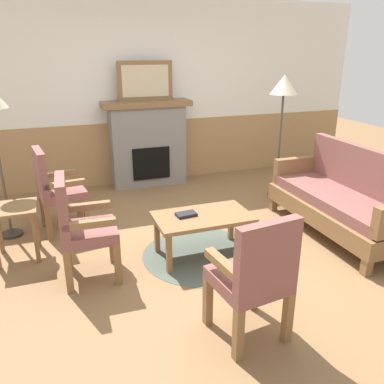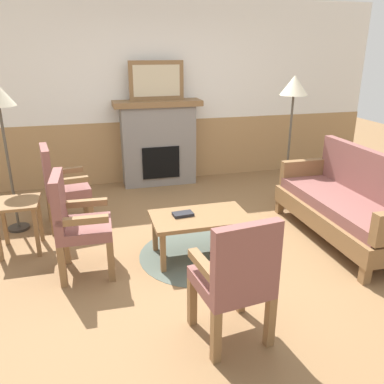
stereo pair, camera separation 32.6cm
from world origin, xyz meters
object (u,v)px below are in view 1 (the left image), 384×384
Objects in this scene: side_table at (14,218)px; floor_lamp_by_couch at (284,93)px; armchair_front_left at (255,274)px; fireplace at (148,143)px; couch at (341,200)px; armchair_near_fireplace at (55,187)px; armchair_by_window_left at (80,224)px; book_on_table at (186,214)px; framed_picture at (145,81)px; coffee_table at (203,220)px.

floor_lamp_by_couch reaches higher than side_table.
armchair_front_left reaches higher than side_table.
floor_lamp_by_couch is at bearing -35.29° from fireplace.
fireplace is at bearing 123.88° from couch.
armchair_near_fireplace is 1.14m from armchair_by_window_left.
armchair_near_fireplace is at bearing 138.78° from book_on_table.
book_on_table is at bearing 4.34° from armchair_by_window_left.
couch and armchair_near_fireplace have the same top height.
framed_picture is 1.45× the size of side_table.
side_table is 0.33× the size of floor_lamp_by_couch.
couch is 1.82m from book_on_table.
framed_picture is 0.48× the size of floor_lamp_by_couch.
book_on_table is at bearing -94.50° from fireplace.
fireplace reaches higher than book_on_table.
fireplace is at bearing 42.93° from armchair_near_fireplace.
book_on_table is 0.20× the size of armchair_front_left.
coffee_table is 1.19m from armchair_by_window_left.
side_table is (-0.41, -0.52, -0.10)m from armchair_near_fireplace.
book_on_table is 1.02m from armchair_by_window_left.
couch is 1.07× the size of floor_lamp_by_couch.
fireplace is 1.35× the size of coffee_table.
armchair_near_fireplace is 0.58× the size of floor_lamp_by_couch.
coffee_table is 0.18m from book_on_table.
armchair_front_left reaches higher than coffee_table.
armchair_near_fireplace and armchair_front_left have the same top height.
fireplace is 2.36m from book_on_table.
floor_lamp_by_couch is (1.59, -1.13, -0.11)m from framed_picture.
armchair_near_fireplace is at bearing -137.07° from fireplace.
armchair_by_window_left is 1.78× the size of side_table.
fireplace is 2.11m from floor_lamp_by_couch.
couch is 1.65m from coffee_table.
armchair_by_window_left is (-1.20, -2.42, -0.11)m from fireplace.
armchair_near_fireplace is at bearing 51.90° from side_table.
book_on_table is 0.20× the size of armchair_near_fireplace.
armchair_near_fireplace is at bearing 117.86° from armchair_front_left.
book_on_table is (-0.18, -2.34, -1.10)m from framed_picture.
side_table is at bearing 134.01° from armchair_by_window_left.
fireplace reaches higher than armchair_near_fireplace.
fireplace is 2.55m from side_table.
side_table is at bearing 169.75° from couch.
couch is at bearing -2.70° from book_on_table.
armchair_front_left is at bearing -92.05° from fireplace.
armchair_front_left is at bearing -62.14° from armchair_near_fireplace.
floor_lamp_by_couch is (1.62, 1.26, 1.06)m from coffee_table.
side_table is at bearing 131.85° from armchair_front_left.
coffee_table is at bearing 85.19° from armchair_front_left.
side_table is at bearing -134.75° from framed_picture.
book_on_table is 1.60m from armchair_near_fireplace.
armchair_front_left is (-0.13, -3.66, -1.02)m from framed_picture.
armchair_near_fireplace is 1.78× the size of side_table.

